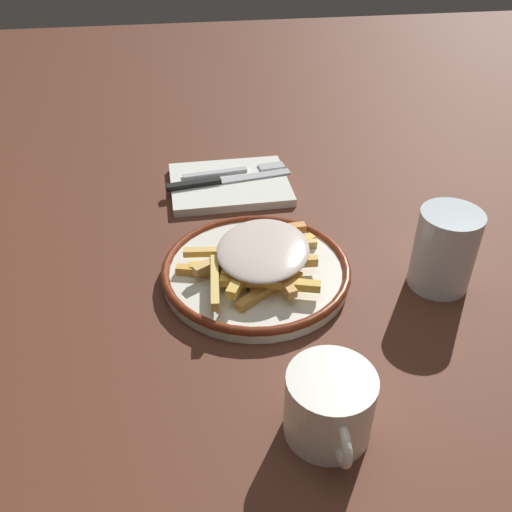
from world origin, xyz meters
TOP-DOWN VIEW (x-y plane):
  - ground_plane at (0.00, 0.00)m, footprint 2.60×2.60m
  - plate at (0.00, 0.00)m, footprint 0.25×0.25m
  - fries_heap at (0.01, 0.00)m, footprint 0.17×0.19m
  - napkin at (-0.24, -0.01)m, footprint 0.16×0.20m
  - fork at (-0.27, 0.00)m, footprint 0.04×0.18m
  - knife at (-0.24, -0.03)m, footprint 0.05×0.21m
  - water_glass at (0.04, 0.23)m, footprint 0.08×0.08m
  - coffee_mug at (0.25, 0.04)m, footprint 0.11×0.09m

SIDE VIEW (x-z plane):
  - ground_plane at x=0.00m, z-range 0.00..0.00m
  - napkin at x=-0.24m, z-range 0.00..0.01m
  - plate at x=0.00m, z-range 0.00..0.02m
  - fork at x=-0.27m, z-range 0.01..0.02m
  - knife at x=-0.24m, z-range 0.01..0.02m
  - coffee_mug at x=0.25m, z-range 0.00..0.07m
  - fries_heap at x=0.01m, z-range 0.02..0.06m
  - water_glass at x=0.04m, z-range 0.00..0.11m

